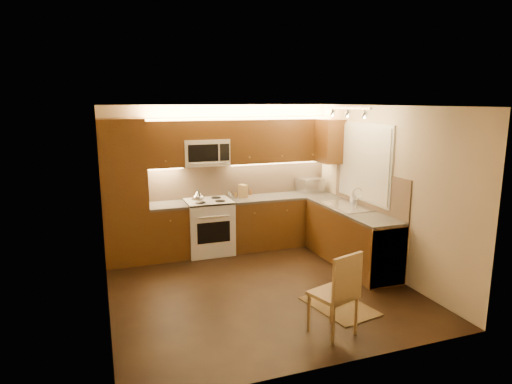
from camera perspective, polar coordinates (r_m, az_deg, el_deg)
name	(u,v)px	position (r m, az deg, el deg)	size (l,w,h in m)	color
floor	(259,287)	(6.35, 0.41, -12.17)	(4.00, 4.00, 0.01)	black
ceiling	(259,106)	(5.81, 0.45, 11.01)	(4.00, 4.00, 0.01)	beige
wall_back	(220,177)	(7.83, -4.63, 1.93)	(4.00, 0.01, 2.50)	beige
wall_front	(334,245)	(4.21, 9.94, -6.73)	(4.00, 0.01, 2.50)	beige
wall_left	(102,213)	(5.61, -19.13, -2.56)	(0.01, 4.00, 2.50)	beige
wall_right	(385,191)	(6.90, 16.23, 0.18)	(0.01, 4.00, 2.50)	beige
pantry	(124,192)	(7.30, -16.57, -0.02)	(0.70, 0.60, 2.30)	#48290F
base_cab_back_left	(168,232)	(7.54, -11.23, -5.05)	(0.62, 0.60, 0.86)	#48290F
counter_back_left	(167,206)	(7.42, -11.37, -1.72)	(0.62, 0.60, 0.04)	#373532
base_cab_back_right	(281,221)	(8.06, 3.20, -3.73)	(1.92, 0.60, 0.86)	#48290F
counter_back_right	(281,197)	(7.96, 3.23, -0.61)	(1.92, 0.60, 0.04)	#373532
base_cab_right	(351,238)	(7.25, 12.08, -5.75)	(0.60, 2.00, 0.86)	#48290F
counter_right	(352,210)	(7.13, 12.23, -2.29)	(0.60, 2.00, 0.04)	#373532
dishwasher	(377,251)	(6.70, 15.24, -7.36)	(0.58, 0.60, 0.84)	silver
backsplash_back	(239,179)	(7.93, -2.16, 1.72)	(3.30, 0.02, 0.60)	tan
backsplash_right	(369,189)	(7.22, 14.29, 0.38)	(0.02, 2.00, 0.60)	tan
upper_cab_back_left	(163,144)	(7.38, -11.82, 6.03)	(0.62, 0.35, 0.75)	#48290F
upper_cab_back_right	(279,140)	(7.92, 2.96, 6.63)	(1.92, 0.35, 0.75)	#48290F
upper_cab_bridge	(205,130)	(7.49, -6.61, 7.97)	(0.76, 0.35, 0.31)	#48290F
upper_cab_right_corner	(330,141)	(7.88, 9.47, 6.46)	(0.35, 0.50, 0.75)	#48290F
stove	(209,227)	(7.63, -6.07, -4.45)	(0.76, 0.65, 0.92)	silver
microwave	(205,152)	(7.51, -6.52, 5.11)	(0.76, 0.38, 0.44)	silver
window_frame	(364,163)	(7.28, 13.76, 3.69)	(0.03, 1.44, 1.24)	silver
window_blinds	(363,163)	(7.27, 13.63, 3.68)	(0.02, 1.36, 1.16)	silver
sink	(347,202)	(7.23, 11.64, -1.30)	(0.52, 0.86, 0.15)	silver
faucet	(357,197)	(7.31, 12.86, -0.61)	(0.20, 0.04, 0.30)	silver
track_light_bar	(348,108)	(6.85, 11.72, 10.53)	(0.04, 1.20, 0.03)	silver
kettle	(198,197)	(7.29, -7.43, -0.62)	(0.19, 0.19, 0.22)	silver
toaster_oven	(310,185)	(8.28, 6.96, 0.88)	(0.44, 0.33, 0.26)	silver
knife_block	(243,191)	(7.78, -1.67, 0.12)	(0.10, 0.16, 0.23)	#9E8247
spice_jar_a	(231,195)	(7.76, -3.26, -0.43)	(0.04, 0.04, 0.09)	silver
spice_jar_b	(251,192)	(7.99, -0.68, -0.02)	(0.04, 0.04, 0.10)	brown
spice_jar_c	(229,194)	(7.86, -3.48, -0.25)	(0.04, 0.04, 0.10)	silver
spice_jar_d	(236,195)	(7.78, -2.63, -0.39)	(0.04, 0.04, 0.09)	#A97632
soap_bottle	(353,198)	(7.53, 12.39, -0.72)	(0.08, 0.08, 0.18)	silver
rug	(339,306)	(5.91, 10.66, -14.21)	(0.61, 0.92, 0.01)	black
dining_chair	(333,292)	(5.10, 9.88, -12.57)	(0.43, 0.43, 0.97)	#9E8247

